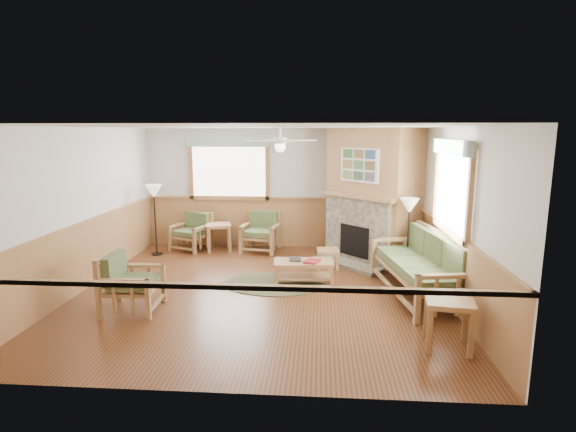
# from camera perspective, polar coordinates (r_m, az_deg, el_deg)

# --- Properties ---
(floor) EXTENTS (6.00, 6.00, 0.01)m
(floor) POSITION_cam_1_polar(r_m,az_deg,el_deg) (7.64, -3.41, -9.49)
(floor) COLOR #593018
(floor) RESTS_ON ground
(ceiling) EXTENTS (6.00, 6.00, 0.01)m
(ceiling) POSITION_cam_1_polar(r_m,az_deg,el_deg) (7.17, -3.66, 11.25)
(ceiling) COLOR white
(ceiling) RESTS_ON floor
(wall_back) EXTENTS (6.00, 0.02, 2.70)m
(wall_back) POSITION_cam_1_polar(r_m,az_deg,el_deg) (10.23, -1.33, 3.51)
(wall_back) COLOR silver
(wall_back) RESTS_ON floor
(wall_front) EXTENTS (6.00, 0.02, 2.70)m
(wall_front) POSITION_cam_1_polar(r_m,az_deg,el_deg) (4.40, -8.68, -6.28)
(wall_front) COLOR silver
(wall_front) RESTS_ON floor
(wall_left) EXTENTS (0.02, 6.00, 2.70)m
(wall_left) POSITION_cam_1_polar(r_m,az_deg,el_deg) (8.23, -24.71, 0.78)
(wall_left) COLOR silver
(wall_left) RESTS_ON floor
(wall_right) EXTENTS (0.02, 6.00, 2.70)m
(wall_right) POSITION_cam_1_polar(r_m,az_deg,el_deg) (7.51, 19.81, 0.25)
(wall_right) COLOR silver
(wall_right) RESTS_ON floor
(wainscot) EXTENTS (6.00, 6.00, 1.10)m
(wainscot) POSITION_cam_1_polar(r_m,az_deg,el_deg) (7.46, -3.46, -5.49)
(wainscot) COLOR #A06F41
(wainscot) RESTS_ON floor
(fireplace) EXTENTS (3.11, 3.11, 2.70)m
(fireplace) POSITION_cam_1_polar(r_m,az_deg,el_deg) (9.31, 10.79, 2.61)
(fireplace) COLOR #A06F41
(fireplace) RESTS_ON floor
(window_back) EXTENTS (1.90, 0.16, 1.50)m
(window_back) POSITION_cam_1_polar(r_m,az_deg,el_deg) (10.27, -7.59, 10.05)
(window_back) COLOR white
(window_back) RESTS_ON wall_back
(window_right) EXTENTS (0.16, 1.90, 1.50)m
(window_right) POSITION_cam_1_polar(r_m,az_deg,el_deg) (7.19, 20.53, 9.25)
(window_right) COLOR white
(window_right) RESTS_ON wall_right
(ceiling_fan) EXTENTS (1.59, 1.59, 0.36)m
(ceiling_fan) POSITION_cam_1_polar(r_m,az_deg,el_deg) (7.44, -1.00, 10.94)
(ceiling_fan) COLOR white
(ceiling_fan) RESTS_ON ceiling
(sofa) EXTENTS (2.34, 1.26, 1.02)m
(sofa) POSITION_cam_1_polar(r_m,az_deg,el_deg) (7.55, 16.18, -6.03)
(sofa) COLOR #A3784C
(sofa) RESTS_ON floor
(armchair_back_left) EXTENTS (0.95, 0.95, 0.82)m
(armchair_back_left) POSITION_cam_1_polar(r_m,az_deg,el_deg) (10.31, -12.21, -1.96)
(armchair_back_left) COLOR #A3784C
(armchair_back_left) RESTS_ON floor
(armchair_back_right) EXTENTS (0.88, 0.88, 0.86)m
(armchair_back_right) POSITION_cam_1_polar(r_m,az_deg,el_deg) (9.99, -3.51, -2.04)
(armchair_back_right) COLOR #A3784C
(armchair_back_right) RESTS_ON floor
(armchair_left) EXTENTS (0.80, 0.80, 0.87)m
(armchair_left) POSITION_cam_1_polar(r_m,az_deg,el_deg) (7.10, -19.20, -7.93)
(armchair_left) COLOR #A3784C
(armchair_left) RESTS_ON floor
(coffee_table) EXTENTS (1.06, 0.60, 0.41)m
(coffee_table) POSITION_cam_1_polar(r_m,az_deg,el_deg) (7.91, 1.97, -7.16)
(coffee_table) COLOR #A3784C
(coffee_table) RESTS_ON floor
(end_table_chairs) EXTENTS (0.66, 0.65, 0.60)m
(end_table_chairs) POSITION_cam_1_polar(r_m,az_deg,el_deg) (10.18, -8.79, -2.64)
(end_table_chairs) COLOR #A3784C
(end_table_chairs) RESTS_ON floor
(end_table_sofa) EXTENTS (0.63, 0.61, 0.63)m
(end_table_sofa) POSITION_cam_1_polar(r_m,az_deg,el_deg) (5.99, 19.68, -12.70)
(end_table_sofa) COLOR #A3784C
(end_table_sofa) RESTS_ON floor
(footstool) EXTENTS (0.44, 0.44, 0.36)m
(footstool) POSITION_cam_1_polar(r_m,az_deg,el_deg) (8.85, 5.08, -5.40)
(footstool) COLOR #A3784C
(footstool) RESTS_ON floor
(braided_rug) EXTENTS (2.21, 2.21, 0.01)m
(braided_rug) POSITION_cam_1_polar(r_m,az_deg,el_deg) (7.94, -1.69, -8.59)
(braided_rug) COLOR #4D4C30
(braided_rug) RESTS_ON floor
(floor_lamp_left) EXTENTS (0.46, 0.46, 1.53)m
(floor_lamp_left) POSITION_cam_1_polar(r_m,az_deg,el_deg) (10.01, -16.51, -0.47)
(floor_lamp_left) COLOR black
(floor_lamp_left) RESTS_ON floor
(floor_lamp_right) EXTENTS (0.42, 0.42, 1.47)m
(floor_lamp_right) POSITION_cam_1_polar(r_m,az_deg,el_deg) (8.36, 14.98, -2.76)
(floor_lamp_right) COLOR black
(floor_lamp_right) RESTS_ON floor
(book_red) EXTENTS (0.31, 0.36, 0.03)m
(book_red) POSITION_cam_1_polar(r_m,az_deg,el_deg) (7.79, 3.07, -5.64)
(book_red) COLOR maroon
(book_red) RESTS_ON coffee_table
(book_dark) EXTENTS (0.22, 0.28, 0.03)m
(book_dark) POSITION_cam_1_polar(r_m,az_deg,el_deg) (7.91, 0.91, -5.40)
(book_dark) COLOR black
(book_dark) RESTS_ON coffee_table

